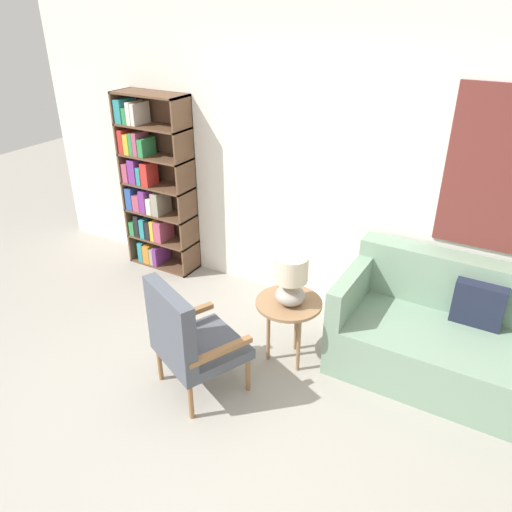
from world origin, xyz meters
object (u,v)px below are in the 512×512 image
bookshelf (152,187)px  couch (468,343)px  side_table (289,308)px  table_lamp (291,279)px  armchair (186,337)px

bookshelf → couch: 3.29m
bookshelf → side_table: (1.97, -0.76, -0.38)m
couch → table_lamp: 1.41m
armchair → couch: 2.09m
bookshelf → armchair: 2.13m
bookshelf → side_table: 2.15m
side_table → couch: bearing=21.1°
armchair → table_lamp: 0.86m
bookshelf → side_table: size_ratio=3.28×
side_table → table_lamp: (0.02, -0.02, 0.28)m
table_lamp → bookshelf: bearing=158.6°
bookshelf → side_table: bookshelf is taller
armchair → side_table: bearing=56.3°
bookshelf → armchair: bearing=-43.7°
side_table → table_lamp: size_ratio=1.38×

